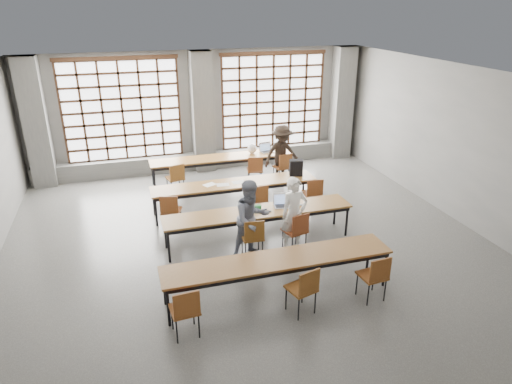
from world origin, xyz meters
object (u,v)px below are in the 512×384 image
at_px(desk_row_c, 258,214).
at_px(phone, 268,211).
at_px(chair_mid_left, 170,209).
at_px(student_male, 294,215).
at_px(plastic_bag, 252,149).
at_px(student_back, 282,154).
at_px(chair_back_mid, 255,168).
at_px(green_box, 255,207).
at_px(chair_back_left, 176,176).
at_px(student_female, 251,219).
at_px(chair_near_mid, 304,286).
at_px(laptop_front, 282,203).
at_px(chair_mid_right, 313,191).
at_px(backpack, 296,168).
at_px(red_pouch, 184,307).
at_px(chair_near_left, 185,308).
at_px(chair_front_left, 253,235).
at_px(chair_mid_centre, 258,198).
at_px(chair_back_right, 283,165).
at_px(chair_front_right, 297,228).
at_px(mouse, 301,205).
at_px(laptop_back, 266,149).
at_px(desk_row_d, 278,262).
at_px(desk_row_a, 222,159).
at_px(desk_row_b, 235,185).

relative_size(desk_row_c, phone, 30.77).
xyz_separation_m(chair_mid_left, student_male, (2.31, -1.56, 0.25)).
height_order(student_male, plastic_bag, student_male).
bearing_deg(student_back, chair_back_mid, 179.50).
height_order(student_male, green_box, student_male).
relative_size(chair_back_left, student_female, 0.54).
relative_size(chair_near_mid, phone, 6.77).
distance_m(chair_back_mid, plastic_bag, 0.77).
bearing_deg(laptop_front, chair_mid_right, 39.55).
xyz_separation_m(chair_back_mid, chair_near_mid, (-0.86, -5.63, 0.00)).
xyz_separation_m(backpack, red_pouch, (-3.45, -4.21, -0.43)).
bearing_deg(chair_near_left, chair_front_left, 49.87).
relative_size(chair_mid_centre, chair_near_mid, 1.00).
bearing_deg(backpack, chair_back_right, 97.12).
height_order(desk_row_c, chair_mid_right, chair_mid_right).
relative_size(chair_mid_centre, student_female, 0.54).
bearing_deg(chair_back_left, phone, -64.73).
relative_size(chair_mid_left, chair_front_right, 1.00).
distance_m(chair_mid_right, mouse, 1.33).
relative_size(laptop_back, green_box, 1.61).
height_order(chair_front_left, phone, chair_front_left).
bearing_deg(chair_front_left, laptop_front, 40.46).
relative_size(chair_front_left, laptop_front, 2.16).
bearing_deg(student_female, backpack, 35.98).
bearing_deg(chair_mid_left, chair_front_left, -50.26).
height_order(desk_row_d, chair_near_mid, chair_near_mid).
distance_m(chair_back_left, chair_mid_left, 2.05).
distance_m(desk_row_a, desk_row_d, 5.64).
bearing_deg(backpack, plastic_bag, 119.28).
bearing_deg(laptop_front, student_male, -86.29).
distance_m(chair_back_left, chair_mid_right, 3.64).
bearing_deg(desk_row_c, chair_back_right, 61.39).
bearing_deg(student_female, laptop_back, 53.50).
bearing_deg(plastic_bag, chair_mid_centre, -103.40).
xyz_separation_m(chair_back_right, chair_front_left, (-1.98, -3.70, 0.00)).
bearing_deg(chair_front_right, chair_near_mid, -108.22).
distance_m(chair_mid_right, chair_near_mid, 4.00).
distance_m(chair_front_left, student_female, 0.30).
relative_size(desk_row_b, chair_near_left, 4.55).
distance_m(chair_back_mid, laptop_back, 0.96).
distance_m(desk_row_b, desk_row_d, 3.62).
bearing_deg(desk_row_b, laptop_front, -67.74).
bearing_deg(student_female, phone, 24.87).
bearing_deg(chair_near_mid, plastic_bag, 81.18).
xyz_separation_m(student_female, mouse, (1.25, 0.48, -0.06)).
relative_size(desk_row_a, red_pouch, 20.00).
xyz_separation_m(desk_row_d, chair_back_left, (-1.08, 5.00, -0.13)).
relative_size(chair_back_right, chair_front_right, 1.00).
bearing_deg(desk_row_c, desk_row_d, -96.99).
relative_size(laptop_front, phone, 3.14).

